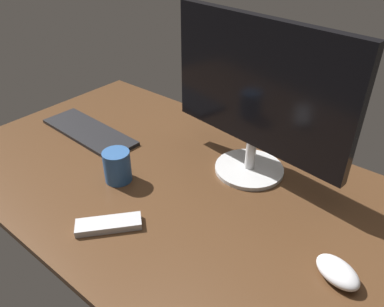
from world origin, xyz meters
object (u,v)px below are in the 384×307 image
object	(u,v)px
computer_mouse	(338,272)
tv_remote	(109,224)
monitor	(257,94)
coffee_mug	(117,166)
keyboard	(89,132)

from	to	relation	value
computer_mouse	tv_remote	world-z (taller)	computer_mouse
monitor	coffee_mug	size ratio (longest dim) A/B	6.02
monitor	keyboard	distance (cm)	64.20
monitor	tv_remote	xyz separation A→B (cm)	(-14.12, -43.68, -24.66)
keyboard	computer_mouse	distance (cm)	93.26
keyboard	monitor	bearing A→B (deg)	19.01
monitor	computer_mouse	xyz separation A→B (cm)	(36.44, -22.48, -23.65)
computer_mouse	coffee_mug	bearing A→B (deg)	-153.92
keyboard	coffee_mug	size ratio (longest dim) A/B	4.09
coffee_mug	monitor	bearing A→B (deg)	46.20
tv_remote	keyboard	bearing A→B (deg)	98.20
coffee_mug	keyboard	bearing A→B (deg)	158.33
keyboard	coffee_mug	world-z (taller)	coffee_mug
keyboard	coffee_mug	distance (cm)	31.69
keyboard	computer_mouse	size ratio (longest dim) A/B	3.71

